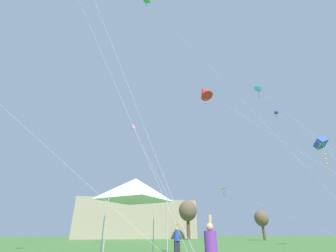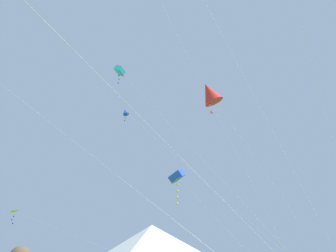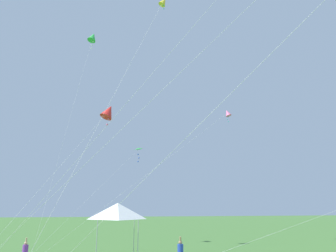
% 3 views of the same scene
% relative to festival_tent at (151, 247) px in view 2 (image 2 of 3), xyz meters
% --- Properties ---
extents(festival_tent, '(3.27, 3.27, 4.17)m').
position_rel_festival_tent_xyz_m(festival_tent, '(0.00, 0.00, 0.00)').
color(festival_tent, '#B7B7BC').
rests_on(festival_tent, ground).
extents(kite_red_diamond_1, '(8.41, 6.89, 10.95)m').
position_rel_festival_tent_xyz_m(kite_red_diamond_1, '(4.32, -1.09, 6.75)').
color(kite_red_diamond_1, silver).
rests_on(kite_red_diamond_1, ground).
extents(kite_cyan_box_3, '(8.41, 18.52, 22.53)m').
position_rel_festival_tent_xyz_m(kite_cyan_box_3, '(20.19, 11.15, 18.34)').
color(kite_cyan_box_3, silver).
rests_on(kite_cyan_box_3, ground).
extents(kite_blue_diamond_4, '(11.36, 19.51, 19.12)m').
position_rel_festival_tent_xyz_m(kite_blue_diamond_4, '(23.22, 11.68, 15.04)').
color(kite_blue_diamond_4, silver).
rests_on(kite_blue_diamond_4, ground).
extents(kite_blue_box_6, '(10.15, 11.39, 11.97)m').
position_rel_festival_tent_xyz_m(kite_blue_box_6, '(23.09, 5.95, 7.55)').
color(kite_blue_box_6, silver).
rests_on(kite_blue_box_6, ground).
extents(kite_yellow_delta_8, '(4.11, 22.97, 7.75)m').
position_rel_festival_tent_xyz_m(kite_yellow_delta_8, '(16.71, 18.59, 3.86)').
color(kite_yellow_delta_8, silver).
rests_on(kite_yellow_delta_8, ground).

